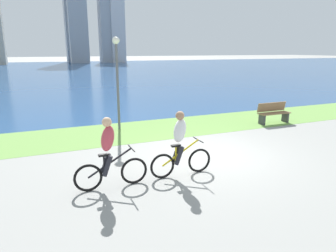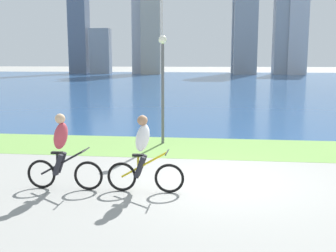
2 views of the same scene
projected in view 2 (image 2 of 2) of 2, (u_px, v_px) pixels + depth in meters
name	position (u px, v px, depth m)	size (l,w,h in m)	color
ground_plane	(211.00, 180.00, 9.80)	(300.00, 300.00, 0.00)	gray
grass_strip_bayside	(213.00, 148.00, 13.34)	(120.00, 3.21, 0.01)	#6B9947
bay_water_surface	(217.00, 82.00, 52.70)	(300.00, 77.14, 0.00)	navy
cyclist_lead	(143.00, 154.00, 8.79)	(1.69, 0.52, 1.69)	black
cyclist_trailing	(62.00, 152.00, 8.98)	(1.73, 0.52, 1.69)	black
lamppost_tall	(163.00, 73.00, 13.70)	(0.28, 0.28, 3.63)	#595960
city_skyline_far_shore	(197.00, 15.00, 79.68)	(46.19, 11.13, 26.87)	slate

